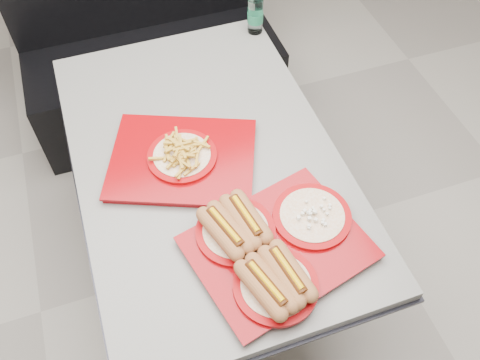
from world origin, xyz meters
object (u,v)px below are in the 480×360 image
object	(u,v)px
tray_near	(272,246)
water_bottle	(255,13)
diner_table	(208,185)
booth_bench	(150,48)
tray_far	(182,157)

from	to	relation	value
tray_near	water_bottle	bearing A→B (deg)	72.46
diner_table	booth_bench	size ratio (longest dim) A/B	1.05
tray_far	water_bottle	size ratio (longest dim) A/B	2.83
tray_near	booth_bench	bearing A→B (deg)	92.93
tray_near	tray_far	xyz separation A→B (m)	(-0.16, 0.43, -0.01)
diner_table	booth_bench	xyz separation A→B (m)	(0.00, 1.09, -0.18)
tray_near	tray_far	distance (m)	0.46
water_bottle	tray_near	bearing A→B (deg)	-107.54
booth_bench	water_bottle	xyz separation A→B (m)	(0.41, -0.48, 0.44)
booth_bench	tray_far	world-z (taller)	booth_bench
tray_near	tray_far	bearing A→B (deg)	110.38
tray_near	tray_far	world-z (taller)	tray_near
tray_far	tray_near	bearing A→B (deg)	-69.62
booth_bench	tray_near	size ratio (longest dim) A/B	2.30
diner_table	tray_far	bearing A→B (deg)	177.95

